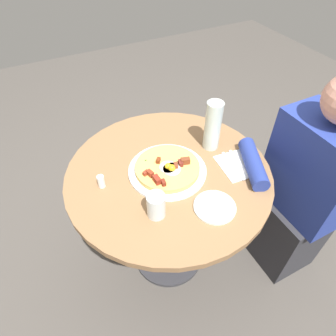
# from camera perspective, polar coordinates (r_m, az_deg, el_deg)

# --- Properties ---
(ground_plane) EXTENTS (6.00, 6.00, 0.00)m
(ground_plane) POSITION_cam_1_polar(r_m,az_deg,el_deg) (1.81, 0.08, -16.56)
(ground_plane) COLOR #4C4742
(dining_table) EXTENTS (0.87, 0.87, 0.71)m
(dining_table) POSITION_cam_1_polar(r_m,az_deg,el_deg) (1.36, 0.10, -5.56)
(dining_table) COLOR olive
(dining_table) RESTS_ON ground_plane
(person_seated) EXTENTS (0.44, 0.48, 1.14)m
(person_seated) POSITION_cam_1_polar(r_m,az_deg,el_deg) (1.54, 24.37, -5.15)
(person_seated) COLOR #2D2D33
(person_seated) RESTS_ON ground_plane
(pizza_plate) EXTENTS (0.33, 0.33, 0.01)m
(pizza_plate) POSITION_cam_1_polar(r_m,az_deg,el_deg) (1.23, -0.11, -0.52)
(pizza_plate) COLOR white
(pizza_plate) RESTS_ON dining_table
(breakfast_pizza) EXTENTS (0.27, 0.27, 0.05)m
(breakfast_pizza) POSITION_cam_1_polar(r_m,az_deg,el_deg) (1.21, -0.08, 0.03)
(breakfast_pizza) COLOR #D9B159
(breakfast_pizza) RESTS_ON pizza_plate
(bread_plate) EXTENTS (0.16, 0.16, 0.01)m
(bread_plate) POSITION_cam_1_polar(r_m,az_deg,el_deg) (1.12, 9.09, -7.54)
(bread_plate) COLOR silver
(bread_plate) RESTS_ON dining_table
(napkin) EXTENTS (0.18, 0.16, 0.00)m
(napkin) POSITION_cam_1_polar(r_m,az_deg,el_deg) (1.29, 13.23, 0.53)
(napkin) COLOR white
(napkin) RESTS_ON dining_table
(fork) EXTENTS (0.18, 0.03, 0.00)m
(fork) POSITION_cam_1_polar(r_m,az_deg,el_deg) (1.28, 12.58, 0.46)
(fork) COLOR silver
(fork) RESTS_ON napkin
(knife) EXTENTS (0.18, 0.03, 0.00)m
(knife) POSITION_cam_1_polar(r_m,az_deg,el_deg) (1.30, 13.93, 0.87)
(knife) COLOR silver
(knife) RESTS_ON napkin
(water_glass) EXTENTS (0.07, 0.07, 0.10)m
(water_glass) POSITION_cam_1_polar(r_m,az_deg,el_deg) (1.05, -2.34, -7.32)
(water_glass) COLOR silver
(water_glass) RESTS_ON dining_table
(water_bottle) EXTENTS (0.07, 0.07, 0.23)m
(water_bottle) POSITION_cam_1_polar(r_m,az_deg,el_deg) (1.29, 8.72, 8.12)
(water_bottle) COLOR silver
(water_bottle) RESTS_ON dining_table
(salt_shaker) EXTENTS (0.03, 0.03, 0.06)m
(salt_shaker) POSITION_cam_1_polar(r_m,az_deg,el_deg) (1.18, -12.91, -2.57)
(salt_shaker) COLOR white
(salt_shaker) RESTS_ON dining_table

